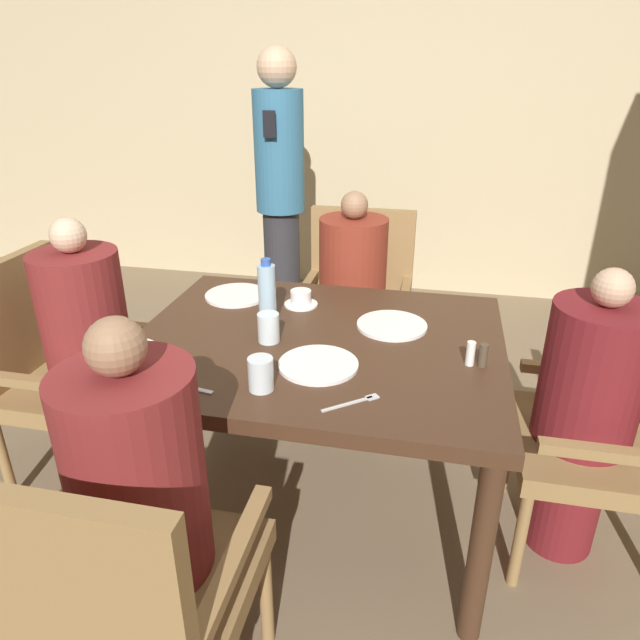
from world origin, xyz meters
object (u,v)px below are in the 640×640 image
diner_in_near_chair (145,524)px  plate_main_left (318,365)px  chair_left_side (60,364)px  standing_host (280,191)px  diner_in_far_chair (352,300)px  chair_near_corner (119,595)px  diner_in_right_chair (584,415)px  plate_dessert_center (236,295)px  water_bottle (267,294)px  chair_far_side (356,298)px  plate_main_right (392,325)px  glass_tall_near (261,374)px  glass_tall_mid (269,328)px  diner_in_left_chair (90,354)px  teacup_with_saucer (301,299)px  bowl_small (137,352)px  chair_right_side (629,430)px

diner_in_near_chair → plate_main_left: (0.30, 0.60, 0.15)m
chair_left_side → standing_host: standing_host is taller
diner_in_far_chair → chair_near_corner: diner_in_far_chair is taller
diner_in_right_chair → standing_host: bearing=133.8°
plate_dessert_center → water_bottle: bearing=-47.7°
diner_in_near_chair → chair_far_side: bearing=81.6°
plate_main_right → glass_tall_near: size_ratio=2.51×
standing_host → plate_main_right: size_ratio=6.63×
chair_left_side → plate_main_right: (1.30, 0.16, 0.23)m
standing_host → glass_tall_mid: (0.40, -1.58, -0.13)m
diner_in_left_chair → diner_in_right_chair: 1.82m
diner_in_far_chair → diner_in_right_chair: bearing=-41.1°
plate_main_left → diner_in_left_chair: bearing=168.9°
water_bottle → diner_in_far_chair: bearing=73.8°
chair_near_corner → teacup_with_saucer: bearing=83.9°
water_bottle → glass_tall_mid: size_ratio=2.46×
chair_near_corner → glass_tall_near: 0.66m
chair_left_side → chair_near_corner: size_ratio=1.00×
chair_near_corner → plate_dessert_center: (-0.15, 1.25, 0.23)m
standing_host → water_bottle: (0.36, -1.44, -0.06)m
bowl_small → chair_far_side: bearing=65.5°
diner_in_left_chair → standing_host: 1.61m
standing_host → teacup_with_saucer: standing_host is taller
standing_host → plate_main_right: bearing=-59.6°
diner_in_right_chair → bowl_small: (-1.46, -0.26, 0.21)m
teacup_with_saucer → bowl_small: size_ratio=1.04×
glass_tall_near → plate_dessert_center: bearing=115.4°
diner_in_left_chair → diner_in_near_chair: size_ratio=0.98×
diner_in_left_chair → water_bottle: 0.76m
chair_right_side → bowl_small: 1.64m
water_bottle → glass_tall_mid: (0.05, -0.14, -0.07)m
chair_far_side → diner_in_far_chair: diner_in_far_chair is taller
chair_far_side → plate_main_left: bearing=-87.6°
teacup_with_saucer → glass_tall_near: glass_tall_near is taller
diner_in_near_chair → teacup_with_saucer: bearing=83.1°
plate_dessert_center → glass_tall_near: bearing=-64.6°
teacup_with_saucer → diner_in_far_chair: bearing=76.1°
diner_in_left_chair → glass_tall_mid: diner_in_left_chair is taller
standing_host → glass_tall_mid: bearing=-75.7°
chair_right_side → teacup_with_saucer: (-1.18, 0.28, 0.25)m
water_bottle → glass_tall_near: size_ratio=2.46×
diner_in_far_chair → chair_right_side: diner_in_far_chair is taller
diner_in_right_chair → diner_in_near_chair: diner_in_near_chair is taller
bowl_small → glass_tall_near: 0.47m
diner_in_left_chair → diner_in_near_chair: 1.03m
diner_in_right_chair → water_bottle: size_ratio=4.24×
teacup_with_saucer → water_bottle: (-0.08, -0.19, 0.09)m
teacup_with_saucer → glass_tall_mid: 0.33m
chair_near_corner → plate_dessert_center: size_ratio=3.66×
chair_left_side → plate_main_left: chair_left_side is taller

